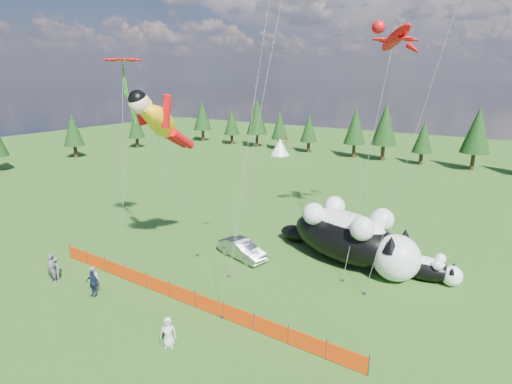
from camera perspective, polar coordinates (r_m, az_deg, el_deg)
ground at (r=26.53m, az=-5.89°, el=-12.57°), size 160.00×160.00×0.00m
safety_fence at (r=24.34m, az=-10.48°, el=-14.24°), size 22.06×0.06×1.10m
tree_line at (r=65.27m, az=19.73°, el=7.51°), size 90.00×4.00×8.00m
festival_tents at (r=59.18m, az=28.67°, el=3.11°), size 50.00×3.20×2.80m
cat_large at (r=28.90m, az=13.38°, el=-6.17°), size 11.23×5.90×4.11m
cat_small at (r=28.47m, az=23.21°, el=-9.90°), size 4.89×1.83×1.77m
car at (r=29.26m, az=-1.99°, el=-8.17°), size 4.25×2.37×1.33m
spectator_a at (r=28.90m, az=-27.20°, el=-9.69°), size 0.79×0.59×1.97m
spectator_b at (r=26.96m, az=-22.22°, el=-11.38°), size 0.89×0.77×1.58m
spectator_c at (r=26.33m, az=-22.28°, el=-11.99°), size 1.05×0.70×1.65m
spectator_d at (r=29.32m, az=-26.79°, el=-9.66°), size 1.09×0.64×1.62m
spectator_e at (r=20.92m, az=-12.44°, el=-18.96°), size 0.93×0.88×1.60m
superhero_kite at (r=26.32m, az=-13.41°, el=9.68°), size 6.53×6.70×12.37m
gecko_kite at (r=31.79m, az=19.29°, el=20.04°), size 6.01×11.47×17.40m
flower_kite at (r=29.22m, az=-18.54°, el=17.11°), size 3.60×4.67×14.18m
diamond_kite_a at (r=29.81m, az=1.57°, el=23.95°), size 1.57×7.28×19.27m
diamond_kite_c at (r=20.11m, az=3.52°, el=25.09°), size 2.56×2.99×17.42m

